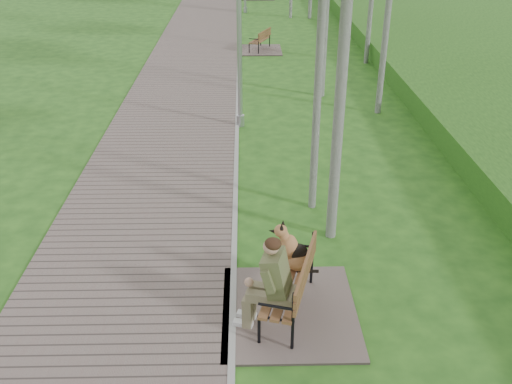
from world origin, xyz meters
TOP-DOWN VIEW (x-y plane):
  - ground at (0.00, 0.00)m, footprint 120.00×120.00m
  - walkway at (-1.75, 21.50)m, footprint 3.50×67.00m
  - kerb at (0.00, 21.50)m, footprint 0.10×67.00m
  - embankment at (12.00, 20.00)m, footprint 14.00×70.00m
  - bench_main at (0.76, -3.71)m, footprint 2.02×2.25m
  - bench_second at (0.86, 12.85)m, footprint 1.69×1.88m
  - lamp_post_near at (0.10, 4.25)m, footprint 0.21×0.21m

SIDE VIEW (x-z plane):
  - ground at x=0.00m, z-range 0.00..0.00m
  - embankment at x=12.00m, z-range -0.80..0.80m
  - walkway at x=-1.75m, z-range 0.00..0.04m
  - kerb at x=0.00m, z-range 0.00..0.05m
  - bench_second at x=0.86m, z-range -0.33..0.71m
  - bench_main at x=0.76m, z-range -0.38..1.38m
  - lamp_post_near at x=0.10m, z-range -0.18..5.30m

